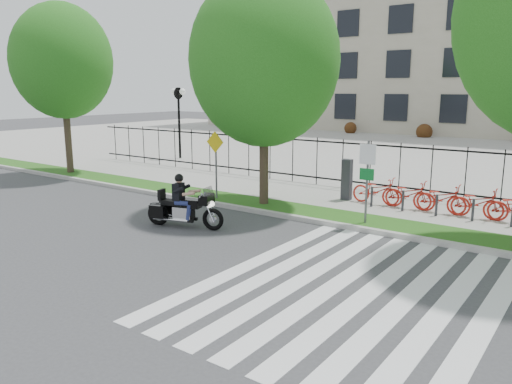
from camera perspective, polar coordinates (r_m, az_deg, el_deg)
The scene contains 14 objects.
ground at distance 13.56m, azimuth -7.89°, elevation -6.23°, with size 120.00×120.00×0.00m, color #39393C.
curb at distance 16.61m, azimuth 1.92°, elevation -2.50°, with size 60.00×0.20×0.15m, color #A4A29A.
grass_verge at distance 17.30m, azimuth 3.50°, elevation -1.94°, with size 60.00×1.50×0.15m, color #244F13.
sidewalk at distance 19.41m, azimuth 7.47°, elevation -0.51°, with size 60.00×3.50×0.15m, color gray.
plaza at distance 35.65m, azimuth 21.14°, elevation 4.32°, with size 80.00×34.00×0.10m, color gray.
crosswalk_stripes at distance 10.96m, azimuth 11.01°, elevation -10.72°, with size 5.70×8.00×0.01m, color silver, non-canonical shape.
iron_fence at distance 20.75m, azimuth 9.86°, elevation 3.22°, with size 30.00×0.06×2.00m, color black, non-canonical shape.
lamp_post_left at distance 29.89m, azimuth -8.83°, elevation 9.76°, with size 1.06×0.70×4.25m.
street_tree_0 at distance 25.83m, azimuth -21.27°, elevation 13.74°, with size 4.67×4.67×7.96m.
street_tree_1 at distance 17.37m, azimuth 0.95°, elevation 14.84°, with size 5.10×5.10×7.89m.
bike_share_station at distance 17.16m, azimuth 23.72°, elevation -1.10°, with size 8.90×0.86×1.50m.
sign_pole_regulatory at distance 15.24m, azimuth 12.59°, elevation 2.33°, with size 0.50×0.09×2.50m.
sign_pole_warning at distance 18.38m, azimuth -4.63°, elevation 4.14°, with size 0.78×0.09×2.49m.
motorcycle_rider at distance 15.28m, azimuth -8.23°, elevation -1.62°, with size 2.51×1.14×1.98m.
Camera 1 is at (8.99, -9.26, 4.15)m, focal length 35.00 mm.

